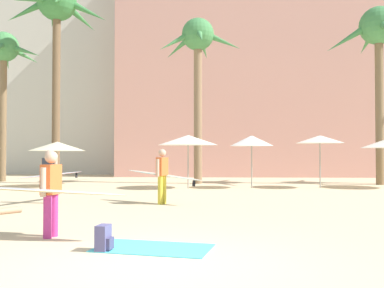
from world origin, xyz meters
name	(u,v)px	position (x,y,z in m)	size (l,w,h in m)	color
ground	(153,265)	(0.00, 0.00, 0.00)	(120.00, 120.00, 0.00)	beige
hotel_pink	(270,71)	(5.37, 27.82, 8.16)	(22.53, 9.41, 16.31)	#DB9989
hotel_tower_gray	(42,29)	(-14.95, 32.77, 13.16)	(18.90, 11.67, 26.32)	beige
palm_tree_far_left	(379,37)	(9.48, 16.52, 7.64)	(5.68, 5.77, 9.25)	brown
palm_tree_left	(4,58)	(-11.33, 18.30, 7.18)	(4.75, 4.50, 8.71)	brown
palm_tree_center	(198,50)	(0.05, 17.01, 7.23)	(4.49, 4.66, 8.94)	#896B4C
palm_tree_far_right	(57,14)	(-7.68, 16.89, 9.24)	(5.59, 5.47, 11.03)	brown
cafe_umbrella_0	(188,140)	(-0.27, 13.67, 2.22)	(2.77, 2.77, 2.46)	gray
cafe_umbrella_1	(320,139)	(5.85, 14.19, 2.26)	(2.22, 2.22, 2.45)	gray
cafe_umbrella_3	(57,146)	(-6.63, 14.31, 1.95)	(2.70, 2.70, 2.18)	gray
cafe_umbrella_4	(252,141)	(2.66, 13.98, 2.20)	(2.02, 2.02, 2.45)	gray
beach_towel	(153,248)	(-0.14, 1.06, 0.01)	(1.90, 1.07, 0.01)	#4CC6D6
backpack	(104,238)	(-0.92, 0.83, 0.20)	(0.27, 0.32, 0.42)	#54507F
person_far_right	(48,190)	(-2.21, 1.79, 0.89)	(3.15, 0.93, 1.63)	#B7337F
person_far_left	(51,174)	(-4.38, 7.57, 0.92)	(1.38, 3.02, 1.71)	gold
person_mid_right	(163,174)	(-0.74, 7.52, 0.93)	(2.76, 1.92, 1.73)	gold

